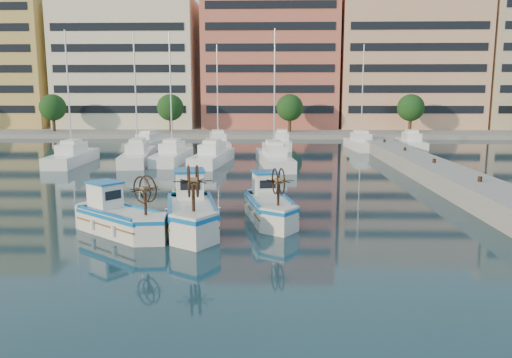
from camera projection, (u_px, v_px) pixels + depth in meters
name	position (u px, v px, depth m)	size (l,w,h in m)	color
ground	(244.00, 229.00, 22.74)	(300.00, 300.00, 0.00)	#1A3A45
quay	(465.00, 186.00, 30.14)	(3.00, 60.00, 1.20)	gray
waterfront	(318.00, 65.00, 84.74)	(180.00, 40.00, 25.60)	gray
yacht_marina	(233.00, 151.00, 49.97)	(36.23, 23.85, 11.50)	white
fishing_boat_a	(119.00, 216.00, 21.86)	(4.44, 4.06, 2.78)	silver
fishing_boat_b	(191.00, 209.00, 22.64)	(3.08, 5.32, 3.22)	silver
fishing_boat_c	(269.00, 204.00, 24.19)	(2.71, 4.69, 2.84)	silver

